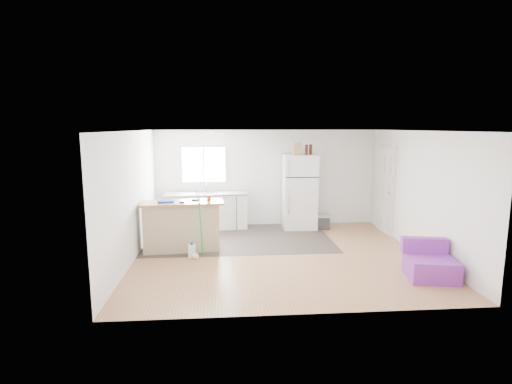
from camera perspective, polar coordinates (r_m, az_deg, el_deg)
The scene contains 19 objects.
room at distance 7.60m, azimuth 3.39°, elevation -0.36°, with size 5.51×5.01×2.41m.
vinyl_zone at distance 9.02m, azimuth -2.38°, elevation -6.60°, with size 4.05×2.50×0.00m, color #332A26.
window at distance 9.96m, azimuth -7.48°, elevation 3.91°, with size 1.18×0.06×0.98m.
interior_door at distance 9.84m, azimuth 18.01°, elevation 0.33°, with size 0.11×0.92×2.10m.
ceiling_fixture at distance 8.62m, azimuth -5.67°, elevation 8.51°, with size 0.30×0.30×0.07m, color white.
kitchen_cabinets at distance 9.83m, azimuth -7.06°, elevation -2.64°, with size 2.04×0.82×1.16m.
peninsula at distance 8.20m, azimuth -10.58°, elevation -4.75°, with size 1.67×0.75×1.00m.
refrigerator at distance 9.83m, azimuth 6.19°, elevation 0.06°, with size 0.81×0.77×1.81m.
cooler at distance 9.93m, azimuth 9.12°, elevation -4.15°, with size 0.51×0.38×0.36m.
purple_seat at distance 7.29m, azimuth 23.57°, elevation -9.45°, with size 0.86×0.83×0.62m.
cleaner_jug at distance 7.81m, azimuth -9.15°, elevation -8.29°, with size 0.13×0.10×0.30m.
mop at distance 7.69m, azimuth -8.43°, elevation -7.74°, with size 0.21×0.34×1.20m.
red_cup at distance 8.09m, azimuth -6.74°, elevation -0.84°, with size 0.08×0.08×0.12m, color red.
blue_tray at distance 8.08m, azimuth -12.82°, elevation -1.32°, with size 0.30×0.22×0.04m, color #122EAE.
tool_a at distance 8.15m, azimuth -8.71°, elevation -1.12°, with size 0.14×0.05×0.03m, color black.
tool_b at distance 7.94m, azimuth -10.52°, elevation -1.46°, with size 0.10×0.04×0.03m, color black.
cardboard_box at distance 9.63m, azimuth 5.87°, elevation 6.19°, with size 0.20×0.10×0.30m, color tan.
bottle_left at distance 9.64m, azimuth 7.24°, elevation 6.02°, with size 0.07×0.07×0.25m, color #37120A.
bottle_right at distance 9.74m, azimuth 7.81°, elevation 6.04°, with size 0.07×0.07×0.25m, color #37120A.
Camera 1 is at (-1.05, -7.42, 2.47)m, focal length 28.00 mm.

